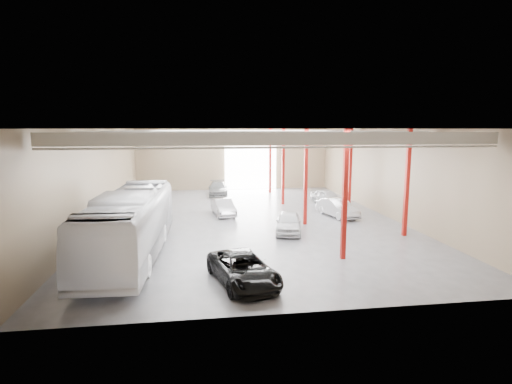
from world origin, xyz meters
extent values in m
cube|color=#4D4E53|center=(0.00, 0.00, 0.00)|extent=(22.00, 32.00, 0.01)
cube|color=silver|center=(0.00, 0.00, 7.00)|extent=(22.00, 32.00, 0.12)
cube|color=#785F4B|center=(0.00, 16.00, 3.50)|extent=(22.00, 0.12, 7.00)
cube|color=#785F4B|center=(0.00, -16.00, 3.50)|extent=(22.00, 0.12, 7.00)
cube|color=#785F4B|center=(-11.00, 0.00, 3.50)|extent=(0.12, 32.00, 7.00)
cube|color=#785F4B|center=(11.00, 0.00, 3.50)|extent=(0.12, 32.00, 7.00)
cube|color=white|center=(2.00, 15.85, 2.50)|extent=(6.00, 0.20, 5.00)
cube|color=#A11711|center=(3.80, -10.00, 3.50)|extent=(0.25, 0.25, 7.00)
cube|color=#A11711|center=(3.80, -2.00, 3.50)|extent=(0.25, 0.25, 7.00)
cube|color=#A11711|center=(3.80, 6.00, 3.50)|extent=(0.25, 0.25, 7.00)
cube|color=#A11711|center=(3.80, 13.00, 3.50)|extent=(0.25, 0.25, 7.00)
cube|color=#A11711|center=(9.50, -6.00, 3.50)|extent=(0.25, 0.25, 7.00)
cube|color=#A11711|center=(9.50, 4.00, 3.50)|extent=(0.25, 0.25, 7.00)
cube|color=silver|center=(0.00, -12.00, 6.55)|extent=(21.60, 0.15, 0.60)
cube|color=silver|center=(0.00, -12.00, 6.15)|extent=(21.60, 0.10, 0.10)
cube|color=silver|center=(0.00, -6.00, 6.55)|extent=(21.60, 0.15, 0.60)
cube|color=silver|center=(0.00, -6.00, 6.15)|extent=(21.60, 0.10, 0.10)
cube|color=silver|center=(0.00, 0.00, 6.55)|extent=(21.60, 0.15, 0.60)
cube|color=silver|center=(0.00, 0.00, 6.15)|extent=(21.60, 0.10, 0.10)
cube|color=silver|center=(0.00, 6.00, 6.55)|extent=(21.60, 0.15, 0.60)
cube|color=silver|center=(0.00, 6.00, 6.15)|extent=(21.60, 0.10, 0.10)
cube|color=silver|center=(0.00, 12.00, 6.55)|extent=(21.60, 0.15, 0.60)
cube|color=silver|center=(0.00, 12.00, 6.15)|extent=(21.60, 0.10, 0.10)
imported|color=white|center=(-7.64, -7.90, 1.82)|extent=(3.56, 13.20, 3.65)
imported|color=black|center=(-1.96, -12.80, 0.69)|extent=(3.45, 5.39, 1.38)
imported|color=silver|center=(2.09, -4.15, 0.71)|extent=(2.60, 4.46, 1.43)
imported|color=#AFAFB4|center=(-2.00, 1.97, 0.66)|extent=(2.01, 4.19, 1.33)
imported|color=slate|center=(-2.00, 11.99, 0.70)|extent=(2.13, 4.90, 1.40)
imported|color=silver|center=(7.07, 0.17, 0.72)|extent=(2.50, 4.61, 1.44)
imported|color=silver|center=(7.90, 5.37, 0.68)|extent=(2.69, 4.31, 1.37)
camera|label=1|loc=(-3.78, -30.05, 7.01)|focal=28.00mm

